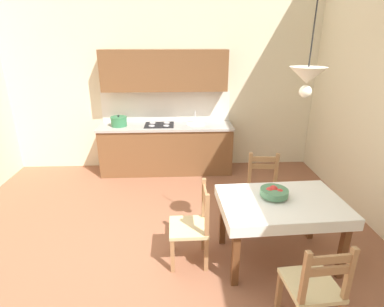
{
  "coord_description": "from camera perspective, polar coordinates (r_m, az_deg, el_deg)",
  "views": [
    {
      "loc": [
        0.26,
        -2.72,
        2.36
      ],
      "look_at": [
        0.4,
        0.35,
        1.19
      ],
      "focal_mm": 28.23,
      "sensor_mm": 36.0,
      "label": 1
    }
  ],
  "objects": [
    {
      "name": "fruit_bowl",
      "position": [
        3.4,
        15.24,
        -7.08
      ],
      "size": [
        0.3,
        0.3,
        0.12
      ],
      "color": "#4C7F5B",
      "rests_on": "dining_table"
    },
    {
      "name": "dining_chair_tv_side",
      "position": [
        3.4,
        0.07,
        -13.6
      ],
      "size": [
        0.42,
        0.42,
        0.93
      ],
      "color": "#D1BC89",
      "rests_on": "ground_plane"
    },
    {
      "name": "ground_plane",
      "position": [
        3.65,
        -6.46,
        -20.77
      ],
      "size": [
        6.22,
        6.4,
        0.1
      ],
      "primitive_type": "cube",
      "color": "#935B42"
    },
    {
      "name": "dining_table",
      "position": [
        3.46,
        16.4,
        -10.49
      ],
      "size": [
        1.35,
        0.93,
        0.75
      ],
      "color": "brown",
      "rests_on": "ground_plane"
    },
    {
      "name": "dining_chair_kitchen_side",
      "position": [
        4.23,
        13.32,
        -6.81
      ],
      "size": [
        0.46,
        0.46,
        0.93
      ],
      "color": "#D1BC89",
      "rests_on": "ground_plane"
    },
    {
      "name": "dining_chair_camera_side",
      "position": [
        2.91,
        21.98,
        -22.42
      ],
      "size": [
        0.45,
        0.45,
        0.93
      ],
      "color": "#D1BC89",
      "rests_on": "ground_plane"
    },
    {
      "name": "kitchen_cabinetry",
      "position": [
        5.56,
        -4.99,
        5.03
      ],
      "size": [
        2.42,
        0.63,
        2.2
      ],
      "color": "brown",
      "rests_on": "ground_plane"
    },
    {
      "name": "wall_back",
      "position": [
        5.7,
        -5.53,
        17.48
      ],
      "size": [
        6.22,
        0.12,
        4.08
      ],
      "primitive_type": "cube",
      "color": "beige",
      "rests_on": "ground_plane"
    },
    {
      "name": "pendant_lamp",
      "position": [
        2.89,
        20.98,
        13.44
      ],
      "size": [
        0.32,
        0.32,
        0.8
      ],
      "color": "black"
    }
  ]
}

